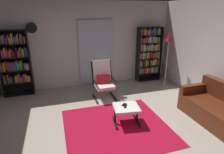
# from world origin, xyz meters

# --- Properties ---
(ground_plane) EXTENTS (7.02, 7.02, 0.00)m
(ground_plane) POSITION_xyz_m (0.00, 0.00, 0.00)
(ground_plane) COLOR #AA9D8C
(wall_back) EXTENTS (5.60, 0.06, 2.60)m
(wall_back) POSITION_xyz_m (0.00, 2.90, 1.30)
(wall_back) COLOR silver
(wall_back) RESTS_ON ground
(glass_door_panel) EXTENTS (1.10, 0.01, 2.00)m
(glass_door_panel) POSITION_xyz_m (0.21, 2.83, 1.05)
(glass_door_panel) COLOR silver
(area_rug) EXTENTS (2.10, 2.00, 0.01)m
(area_rug) POSITION_xyz_m (0.02, 0.29, 0.00)
(area_rug) COLOR #A70E29
(area_rug) RESTS_ON ground
(bookshelf_near_tv) EXTENTS (0.79, 0.30, 1.83)m
(bookshelf_near_tv) POSITION_xyz_m (-2.12, 2.69, 0.99)
(bookshelf_near_tv) COLOR black
(bookshelf_near_tv) RESTS_ON ground
(bookshelf_near_sofa) EXTENTS (0.82, 0.30, 1.81)m
(bookshelf_near_sofa) POSITION_xyz_m (1.98, 2.69, 0.96)
(bookshelf_near_sofa) COLOR black
(bookshelf_near_sofa) RESTS_ON ground
(lounge_armchair) EXTENTS (0.56, 0.65, 1.02)m
(lounge_armchair) POSITION_xyz_m (0.14, 1.78, 0.53)
(lounge_armchair) COLOR black
(lounge_armchair) RESTS_ON ground
(ottoman) EXTENTS (0.58, 0.55, 0.39)m
(ottoman) POSITION_xyz_m (0.26, 0.37, 0.32)
(ottoman) COLOR white
(ottoman) RESTS_ON ground
(tv_remote) EXTENTS (0.11, 0.14, 0.02)m
(tv_remote) POSITION_xyz_m (0.24, 0.37, 0.40)
(tv_remote) COLOR black
(tv_remote) RESTS_ON ottoman
(cell_phone) EXTENTS (0.15, 0.15, 0.01)m
(cell_phone) POSITION_xyz_m (0.24, 0.45, 0.39)
(cell_phone) COLOR black
(cell_phone) RESTS_ON ottoman
(floor_lamp_by_shelf) EXTENTS (0.22, 0.22, 1.69)m
(floor_lamp_by_shelf) POSITION_xyz_m (2.20, 1.93, 1.40)
(floor_lamp_by_shelf) COLOR #A5A5AD
(floor_lamp_by_shelf) RESTS_ON ground
(wall_clock) EXTENTS (0.29, 0.03, 0.29)m
(wall_clock) POSITION_xyz_m (-1.60, 2.82, 1.85)
(wall_clock) COLOR silver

